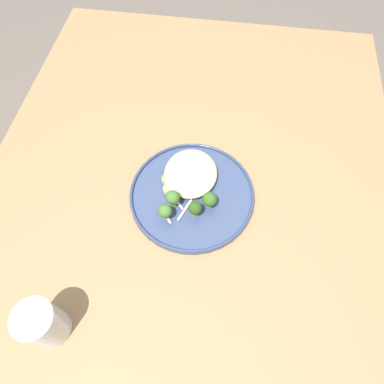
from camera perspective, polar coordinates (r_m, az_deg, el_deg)
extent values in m
plane|color=#665B51|center=(1.50, -0.52, -15.48)|extent=(6.00, 6.00, 0.00)
cube|color=#9E754C|center=(0.82, -0.92, -2.64)|extent=(1.40, 1.00, 0.04)
cube|color=olive|center=(1.54, 19.84, 10.09)|extent=(0.06, 0.06, 0.70)
cube|color=olive|center=(1.58, -13.46, 13.91)|extent=(0.06, 0.06, 0.70)
cylinder|color=#38476B|center=(0.81, 0.00, -0.53)|extent=(0.29, 0.29, 0.01)
torus|color=#334162|center=(0.80, 0.00, -0.23)|extent=(0.29, 0.29, 0.01)
ellipsoid|color=beige|center=(0.82, -0.54, 3.15)|extent=(0.14, 0.13, 0.03)
cylinder|color=beige|center=(0.80, -3.99, 0.41)|extent=(0.02, 0.02, 0.01)
cylinder|color=#988766|center=(0.80, -4.03, 0.69)|extent=(0.02, 0.02, 0.00)
cylinder|color=beige|center=(0.82, -1.28, 3.21)|extent=(0.03, 0.03, 0.01)
cylinder|color=#988766|center=(0.82, -1.29, 3.51)|extent=(0.02, 0.02, 0.00)
cylinder|color=#DBB77A|center=(0.82, -3.96, 2.01)|extent=(0.03, 0.03, 0.01)
cylinder|color=#8E774F|center=(0.81, -4.00, 2.31)|extent=(0.03, 0.03, 0.00)
cylinder|color=beige|center=(0.80, 1.35, 0.82)|extent=(0.03, 0.03, 0.01)
cylinder|color=#988766|center=(0.80, 1.36, 1.13)|extent=(0.03, 0.03, 0.00)
cylinder|color=#E5C689|center=(0.85, -1.07, 5.32)|extent=(0.03, 0.03, 0.01)
cylinder|color=#958159|center=(0.84, -1.08, 5.63)|extent=(0.02, 0.02, 0.00)
cylinder|color=#7A994C|center=(0.77, 0.50, -3.36)|extent=(0.02, 0.02, 0.02)
sphere|color=#2D4C19|center=(0.75, 0.51, -2.62)|extent=(0.03, 0.03, 0.03)
cylinder|color=#7A994C|center=(0.78, -3.10, -1.78)|extent=(0.02, 0.02, 0.03)
sphere|color=#42702D|center=(0.76, -3.19, -0.86)|extent=(0.03, 0.03, 0.03)
cylinder|color=#89A356|center=(0.79, 2.88, -1.83)|extent=(0.02, 0.02, 0.02)
sphere|color=#386023|center=(0.77, 2.94, -1.10)|extent=(0.03, 0.03, 0.03)
cylinder|color=#7A994C|center=(0.77, -4.33, -3.90)|extent=(0.02, 0.02, 0.02)
sphere|color=#42702D|center=(0.75, -4.45, -3.13)|extent=(0.03, 0.03, 0.03)
cube|color=silver|center=(0.80, -2.66, -1.20)|extent=(0.05, 0.04, 0.00)
cube|color=silver|center=(0.78, -4.31, -3.83)|extent=(0.04, 0.03, 0.00)
cube|color=silver|center=(0.78, -1.05, -2.98)|extent=(0.06, 0.03, 0.00)
cylinder|color=silver|center=(0.72, -23.34, -19.27)|extent=(0.07, 0.07, 0.11)
cylinder|color=silver|center=(0.74, -22.77, -19.60)|extent=(0.07, 0.07, 0.07)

